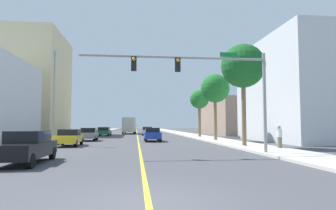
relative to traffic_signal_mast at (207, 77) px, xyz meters
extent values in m
plane|color=#47474C|center=(-4.00, 32.06, -4.72)|extent=(192.00, 192.00, 0.00)
cube|color=#9E9B93|center=(-12.94, 32.06, -4.65)|extent=(3.50, 168.00, 0.15)
cube|color=beige|center=(4.94, 32.06, -4.65)|extent=(3.50, 168.00, 0.15)
cube|color=yellow|center=(-4.00, 32.06, -4.72)|extent=(0.16, 144.00, 0.01)
cube|color=beige|center=(-25.03, 36.89, 4.28)|extent=(14.99, 14.68, 17.99)
cube|color=silver|center=(15.43, 13.63, 0.94)|extent=(11.76, 15.18, 11.33)
cube|color=gray|center=(16.51, 36.11, -1.52)|extent=(13.92, 19.27, 6.41)
cylinder|color=gray|center=(3.59, 0.00, -1.51)|extent=(0.20, 0.20, 6.11)
cylinder|color=gray|center=(-2.01, 0.00, 1.14)|extent=(11.20, 0.14, 0.14)
cube|color=black|center=(-1.82, 0.00, 0.69)|extent=(0.32, 0.24, 0.84)
sphere|color=orange|center=(-1.82, -0.14, 0.94)|extent=(0.20, 0.20, 0.20)
cube|color=black|center=(-4.44, 0.00, 0.69)|extent=(0.32, 0.24, 0.84)
sphere|color=orange|center=(-4.44, -0.14, 0.94)|extent=(0.20, 0.20, 0.20)
cube|color=#147233|center=(1.35, 0.00, 1.39)|extent=(1.10, 0.04, 0.28)
cylinder|color=gray|center=(-11.69, 9.98, -0.40)|extent=(0.16, 0.16, 8.34)
cube|color=beige|center=(-11.69, 9.98, 3.92)|extent=(0.56, 0.28, 0.20)
cylinder|color=brown|center=(4.43, 5.64, -1.33)|extent=(0.36, 0.36, 6.49)
sphere|color=#195B23|center=(4.43, 5.64, 1.92)|extent=(3.59, 3.59, 3.59)
cone|color=#195B23|center=(5.51, 5.59, 1.72)|extent=(0.49, 1.50, 1.46)
cone|color=#195B23|center=(4.47, 6.71, 1.72)|extent=(1.69, 0.49, 1.80)
cone|color=#195B23|center=(3.36, 5.58, 1.72)|extent=(0.51, 1.74, 1.38)
cone|color=#195B23|center=(4.56, 4.57, 1.72)|extent=(1.69, 0.61, 1.82)
cylinder|color=brown|center=(4.55, 14.45, -1.70)|extent=(0.36, 0.36, 5.75)
sphere|color=#1E6B28|center=(4.55, 14.45, 1.18)|extent=(3.21, 3.21, 3.21)
cone|color=#1E6B28|center=(5.50, 14.34, 0.98)|extent=(0.60, 1.72, 1.61)
cone|color=#1E6B28|center=(4.97, 15.32, 0.98)|extent=(1.43, 0.98, 1.45)
cone|color=#1E6B28|center=(4.16, 15.34, 0.98)|extent=(1.79, 1.15, 1.50)
cone|color=#1E6B28|center=(3.59, 14.58, 0.98)|extent=(0.63, 1.79, 1.46)
cone|color=#1E6B28|center=(4.09, 13.60, 0.98)|extent=(1.66, 1.20, 1.45)
cone|color=#1E6B28|center=(4.95, 13.58, 0.98)|extent=(1.33, 0.88, 1.54)
cylinder|color=brown|center=(4.71, 23.27, -1.92)|extent=(0.40, 0.40, 5.29)
sphere|color=#1E6B28|center=(4.71, 23.27, 0.72)|extent=(2.69, 2.69, 2.69)
cone|color=#1E6B28|center=(5.52, 23.28, 0.52)|extent=(0.46, 1.42, 1.04)
cone|color=#1E6B28|center=(4.93, 24.05, 0.52)|extent=(1.59, 0.85, 1.24)
cone|color=#1E6B28|center=(3.98, 23.61, 0.52)|extent=(0.87, 1.29, 1.36)
cone|color=#1E6B28|center=(4.13, 22.71, 0.52)|extent=(1.11, 1.13, 1.48)
cone|color=#1E6B28|center=(4.82, 22.47, 0.52)|extent=(1.31, 0.59, 1.21)
cube|color=#196638|center=(-9.42, 31.15, -4.12)|extent=(2.10, 4.08, 0.56)
cube|color=black|center=(-9.42, 31.25, -3.57)|extent=(1.79, 2.10, 0.55)
cylinder|color=black|center=(-8.61, 29.66, -4.40)|extent=(0.24, 0.65, 0.64)
cylinder|color=black|center=(-10.35, 29.73, -4.40)|extent=(0.24, 0.65, 0.64)
cylinder|color=black|center=(-8.50, 32.57, -4.40)|extent=(0.24, 0.65, 0.64)
cylinder|color=black|center=(-10.24, 32.64, -4.40)|extent=(0.24, 0.65, 0.64)
cube|color=gold|center=(-9.96, 8.64, -4.10)|extent=(1.95, 4.16, 0.60)
cube|color=black|center=(-9.97, 8.82, -3.55)|extent=(1.66, 1.90, 0.51)
cylinder|color=black|center=(-9.11, 7.16, -4.40)|extent=(0.24, 0.65, 0.64)
cylinder|color=black|center=(-10.73, 7.11, -4.40)|extent=(0.24, 0.65, 0.64)
cylinder|color=black|center=(-9.20, 10.17, -4.40)|extent=(0.24, 0.65, 0.64)
cylinder|color=black|center=(-10.82, 10.12, -4.40)|extent=(0.24, 0.65, 0.64)
cube|color=#1E389E|center=(-2.47, 14.93, -4.07)|extent=(1.71, 4.50, 0.67)
cube|color=black|center=(-2.47, 14.91, -3.49)|extent=(1.50, 1.92, 0.49)
cylinder|color=black|center=(-3.21, 16.64, -4.40)|extent=(0.22, 0.64, 0.64)
cylinder|color=black|center=(-1.71, 16.63, -4.40)|extent=(0.22, 0.64, 0.64)
cylinder|color=black|center=(-3.22, 13.24, -4.40)|extent=(0.22, 0.64, 0.64)
cylinder|color=black|center=(-1.72, 13.23, -4.40)|extent=(0.22, 0.64, 0.64)
cube|color=black|center=(-9.43, -2.65, -4.07)|extent=(1.80, 4.42, 0.67)
cube|color=black|center=(-9.43, -2.30, -3.47)|extent=(1.57, 2.13, 0.54)
cylinder|color=black|center=(-8.63, -4.29, -4.40)|extent=(0.23, 0.64, 0.64)
cylinder|color=black|center=(-8.66, -0.99, -4.40)|extent=(0.23, 0.64, 0.64)
cylinder|color=black|center=(-10.22, -1.00, -4.40)|extent=(0.23, 0.64, 0.64)
cube|color=#BCBCC1|center=(-2.26, 33.19, -4.10)|extent=(2.01, 4.20, 0.60)
cube|color=black|center=(-2.27, 33.10, -3.53)|extent=(1.68, 1.87, 0.54)
cylinder|color=black|center=(-3.00, 34.73, -4.40)|extent=(0.25, 0.65, 0.64)
cylinder|color=black|center=(-1.39, 34.65, -4.40)|extent=(0.25, 0.65, 0.64)
cylinder|color=black|center=(-3.14, 31.72, -4.40)|extent=(0.25, 0.65, 0.64)
cylinder|color=black|center=(-1.53, 31.64, -4.40)|extent=(0.25, 0.65, 0.64)
cube|color=slate|center=(-9.58, 16.58, -4.10)|extent=(1.91, 3.86, 0.61)
cube|color=black|center=(-9.59, 16.87, -3.53)|extent=(1.64, 1.88, 0.53)
cylinder|color=black|center=(-8.74, 15.25, -4.40)|extent=(0.24, 0.65, 0.64)
cylinder|color=black|center=(-10.34, 15.20, -4.40)|extent=(0.24, 0.65, 0.64)
cylinder|color=black|center=(-8.83, 17.96, -4.40)|extent=(0.24, 0.65, 0.64)
cylinder|color=black|center=(-10.42, 17.91, -4.40)|extent=(0.24, 0.65, 0.64)
cube|color=#194799|center=(-5.42, 44.47, -3.47)|extent=(2.48, 2.44, 1.60)
cube|color=beige|center=(-5.57, 40.27, -2.90)|extent=(2.61, 6.13, 2.74)
cylinder|color=black|center=(-6.47, 44.51, -4.27)|extent=(0.31, 0.91, 0.90)
cylinder|color=black|center=(-4.37, 44.44, -4.27)|extent=(0.31, 0.91, 0.90)
cylinder|color=black|center=(-6.67, 38.80, -4.27)|extent=(0.31, 0.91, 0.90)
cylinder|color=black|center=(-4.57, 38.72, -4.27)|extent=(0.31, 0.91, 0.90)
cylinder|color=#726651|center=(6.06, 3.01, -4.19)|extent=(0.32, 0.32, 0.77)
cylinder|color=silver|center=(6.06, 3.01, -3.50)|extent=(0.38, 0.38, 0.61)
sphere|color=tan|center=(6.06, 3.01, -3.09)|extent=(0.21, 0.21, 0.21)
camera|label=1|loc=(-4.30, -16.94, -2.90)|focal=30.87mm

